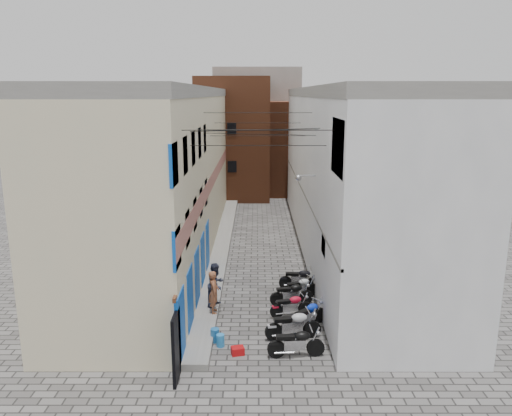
{
  "coord_description": "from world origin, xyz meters",
  "views": [
    {
      "loc": [
        -0.07,
        -14.32,
        8.66
      ],
      "look_at": [
        -0.09,
        10.3,
        3.0
      ],
      "focal_mm": 35.0,
      "sensor_mm": 36.0,
      "label": 1
    }
  ],
  "objects_px": {
    "motorcycle_d": "(291,304)",
    "person_b": "(216,284)",
    "motorcycle_e": "(292,293)",
    "water_jug_far": "(215,335)",
    "person_a": "(214,292)",
    "motorcycle_g": "(300,278)",
    "red_crate": "(238,351)",
    "motorcycle_c": "(309,314)",
    "motorcycle_a": "(296,341)",
    "motorcycle_f": "(300,286)",
    "water_jug_near": "(220,340)",
    "motorcycle_b": "(293,324)"
  },
  "relations": [
    {
      "from": "motorcycle_d",
      "to": "person_b",
      "type": "bearing_deg",
      "value": -114.15
    },
    {
      "from": "motorcycle_e",
      "to": "person_b",
      "type": "relative_size",
      "value": 1.04
    },
    {
      "from": "motorcycle_e",
      "to": "water_jug_far",
      "type": "relative_size",
      "value": 3.73
    },
    {
      "from": "person_b",
      "to": "person_a",
      "type": "bearing_deg",
      "value": -150.34
    },
    {
      "from": "motorcycle_g",
      "to": "red_crate",
      "type": "bearing_deg",
      "value": -21.51
    },
    {
      "from": "water_jug_far",
      "to": "motorcycle_c",
      "type": "bearing_deg",
      "value": 17.96
    },
    {
      "from": "water_jug_far",
      "to": "motorcycle_e",
      "type": "bearing_deg",
      "value": 47.51
    },
    {
      "from": "motorcycle_g",
      "to": "motorcycle_d",
      "type": "bearing_deg",
      "value": -9.26
    },
    {
      "from": "motorcycle_a",
      "to": "motorcycle_c",
      "type": "height_order",
      "value": "motorcycle_a"
    },
    {
      "from": "motorcycle_d",
      "to": "person_a",
      "type": "bearing_deg",
      "value": -101.42
    },
    {
      "from": "motorcycle_f",
      "to": "motorcycle_g",
      "type": "relative_size",
      "value": 0.91
    },
    {
      "from": "motorcycle_f",
      "to": "water_jug_near",
      "type": "xyz_separation_m",
      "value": [
        -3.16,
        -4.34,
        -0.28
      ]
    },
    {
      "from": "motorcycle_d",
      "to": "motorcycle_c",
      "type": "bearing_deg",
      "value": 16.59
    },
    {
      "from": "water_jug_far",
      "to": "motorcycle_g",
      "type": "bearing_deg",
      "value": 55.06
    },
    {
      "from": "motorcycle_b",
      "to": "motorcycle_d",
      "type": "xyz_separation_m",
      "value": [
        0.05,
        1.89,
        -0.1
      ]
    },
    {
      "from": "motorcycle_e",
      "to": "motorcycle_c",
      "type": "bearing_deg",
      "value": 3.26
    },
    {
      "from": "motorcycle_a",
      "to": "person_a",
      "type": "height_order",
      "value": "person_a"
    },
    {
      "from": "motorcycle_e",
      "to": "motorcycle_g",
      "type": "bearing_deg",
      "value": 153.99
    },
    {
      "from": "motorcycle_b",
      "to": "motorcycle_g",
      "type": "distance_m",
      "value": 4.78
    },
    {
      "from": "motorcycle_c",
      "to": "motorcycle_f",
      "type": "distance_m",
      "value": 2.88
    },
    {
      "from": "red_crate",
      "to": "motorcycle_c",
      "type": "bearing_deg",
      "value": 37.59
    },
    {
      "from": "person_a",
      "to": "person_b",
      "type": "distance_m",
      "value": 0.68
    },
    {
      "from": "motorcycle_b",
      "to": "motorcycle_e",
      "type": "relative_size",
      "value": 1.12
    },
    {
      "from": "motorcycle_a",
      "to": "motorcycle_f",
      "type": "bearing_deg",
      "value": 169.52
    },
    {
      "from": "person_a",
      "to": "water_jug_far",
      "type": "distance_m",
      "value": 2.12
    },
    {
      "from": "person_b",
      "to": "motorcycle_f",
      "type": "bearing_deg",
      "value": -35.84
    },
    {
      "from": "motorcycle_e",
      "to": "person_a",
      "type": "bearing_deg",
      "value": -77.52
    },
    {
      "from": "motorcycle_b",
      "to": "person_a",
      "type": "bearing_deg",
      "value": -129.07
    },
    {
      "from": "motorcycle_c",
      "to": "red_crate",
      "type": "distance_m",
      "value": 3.32
    },
    {
      "from": "water_jug_near",
      "to": "water_jug_far",
      "type": "xyz_separation_m",
      "value": [
        -0.22,
        0.34,
        0.03
      ]
    },
    {
      "from": "motorcycle_a",
      "to": "red_crate",
      "type": "distance_m",
      "value": 2.02
    },
    {
      "from": "motorcycle_g",
      "to": "water_jug_near",
      "type": "height_order",
      "value": "motorcycle_g"
    },
    {
      "from": "motorcycle_d",
      "to": "motorcycle_f",
      "type": "bearing_deg",
      "value": 149.95
    },
    {
      "from": "motorcycle_b",
      "to": "water_jug_far",
      "type": "distance_m",
      "value": 2.83
    },
    {
      "from": "person_b",
      "to": "water_jug_near",
      "type": "distance_m",
      "value": 3.11
    },
    {
      "from": "motorcycle_b",
      "to": "motorcycle_f",
      "type": "relative_size",
      "value": 1.2
    },
    {
      "from": "motorcycle_c",
      "to": "water_jug_far",
      "type": "bearing_deg",
      "value": -114.37
    },
    {
      "from": "motorcycle_g",
      "to": "water_jug_near",
      "type": "relative_size",
      "value": 4.26
    },
    {
      "from": "motorcycle_d",
      "to": "water_jug_near",
      "type": "bearing_deg",
      "value": -61.8
    },
    {
      "from": "motorcycle_b",
      "to": "person_b",
      "type": "relative_size",
      "value": 1.16
    },
    {
      "from": "person_b",
      "to": "water_jug_near",
      "type": "xyz_separation_m",
      "value": [
        0.37,
        -2.95,
        -0.92
      ]
    },
    {
      "from": "motorcycle_a",
      "to": "water_jug_far",
      "type": "relative_size",
      "value": 3.91
    },
    {
      "from": "motorcycle_d",
      "to": "motorcycle_f",
      "type": "xyz_separation_m",
      "value": [
        0.52,
        1.9,
        0.0
      ]
    },
    {
      "from": "motorcycle_b",
      "to": "motorcycle_e",
      "type": "bearing_deg",
      "value": 168.05
    },
    {
      "from": "motorcycle_b",
      "to": "motorcycle_c",
      "type": "relative_size",
      "value": 1.1
    },
    {
      "from": "person_a",
      "to": "red_crate",
      "type": "height_order",
      "value": "person_a"
    },
    {
      "from": "person_a",
      "to": "red_crate",
      "type": "bearing_deg",
      "value": -164.86
    },
    {
      "from": "motorcycle_e",
      "to": "red_crate",
      "type": "bearing_deg",
      "value": -37.1
    },
    {
      "from": "motorcycle_b",
      "to": "water_jug_near",
      "type": "bearing_deg",
      "value": -87.15
    },
    {
      "from": "motorcycle_a",
      "to": "motorcycle_b",
      "type": "relative_size",
      "value": 0.94
    }
  ]
}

